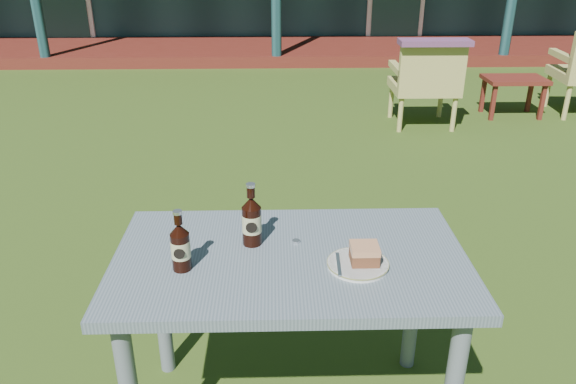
{
  "coord_description": "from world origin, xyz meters",
  "views": [
    {
      "loc": [
        -0.05,
        -3.24,
        1.71
      ],
      "look_at": [
        0.0,
        -1.3,
        0.82
      ],
      "focal_mm": 35.0,
      "sensor_mm": 36.0,
      "label": 1
    }
  ],
  "objects_px": {
    "plate": "(358,264)",
    "cola_bottle_near": "(252,220)",
    "cake_slice": "(364,253)",
    "cola_bottle_far": "(180,246)",
    "cafe_table": "(290,281)",
    "armchair_left": "(426,80)",
    "side_table": "(514,83)"
  },
  "relations": [
    {
      "from": "plate",
      "to": "cola_bottle_near",
      "type": "xyz_separation_m",
      "value": [
        -0.35,
        0.16,
        0.08
      ]
    },
    {
      "from": "plate",
      "to": "cake_slice",
      "type": "height_order",
      "value": "cake_slice"
    },
    {
      "from": "cola_bottle_near",
      "to": "cola_bottle_far",
      "type": "distance_m",
      "value": 0.27
    },
    {
      "from": "cafe_table",
      "to": "plate",
      "type": "xyz_separation_m",
      "value": [
        0.22,
        -0.07,
        0.11
      ]
    },
    {
      "from": "cake_slice",
      "to": "cafe_table",
      "type": "bearing_deg",
      "value": 163.92
    },
    {
      "from": "plate",
      "to": "armchair_left",
      "type": "relative_size",
      "value": 0.25
    },
    {
      "from": "cafe_table",
      "to": "cola_bottle_far",
      "type": "height_order",
      "value": "cola_bottle_far"
    },
    {
      "from": "cola_bottle_near",
      "to": "armchair_left",
      "type": "height_order",
      "value": "cola_bottle_near"
    },
    {
      "from": "cake_slice",
      "to": "side_table",
      "type": "xyz_separation_m",
      "value": [
        2.17,
        4.02,
        -0.42
      ]
    },
    {
      "from": "cake_slice",
      "to": "cola_bottle_near",
      "type": "bearing_deg",
      "value": 157.36
    },
    {
      "from": "armchair_left",
      "to": "cake_slice",
      "type": "bearing_deg",
      "value": -107.54
    },
    {
      "from": "cola_bottle_near",
      "to": "cake_slice",
      "type": "bearing_deg",
      "value": -22.64
    },
    {
      "from": "cafe_table",
      "to": "plate",
      "type": "bearing_deg",
      "value": -18.58
    },
    {
      "from": "cola_bottle_near",
      "to": "armchair_left",
      "type": "bearing_deg",
      "value": 66.48
    },
    {
      "from": "plate",
      "to": "side_table",
      "type": "relative_size",
      "value": 0.34
    },
    {
      "from": "cola_bottle_far",
      "to": "armchair_left",
      "type": "xyz_separation_m",
      "value": [
        1.76,
        3.69,
        -0.35
      ]
    },
    {
      "from": "cake_slice",
      "to": "cola_bottle_far",
      "type": "height_order",
      "value": "cola_bottle_far"
    },
    {
      "from": "cafe_table",
      "to": "cola_bottle_near",
      "type": "xyz_separation_m",
      "value": [
        -0.13,
        0.09,
        0.19
      ]
    },
    {
      "from": "plate",
      "to": "cola_bottle_far",
      "type": "bearing_deg",
      "value": 179.99
    },
    {
      "from": "cafe_table",
      "to": "plate",
      "type": "distance_m",
      "value": 0.26
    },
    {
      "from": "cake_slice",
      "to": "armchair_left",
      "type": "distance_m",
      "value": 3.87
    },
    {
      "from": "plate",
      "to": "side_table",
      "type": "distance_m",
      "value": 4.59
    },
    {
      "from": "plate",
      "to": "side_table",
      "type": "xyz_separation_m",
      "value": [
        2.19,
        4.02,
        -0.39
      ]
    },
    {
      "from": "cafe_table",
      "to": "armchair_left",
      "type": "height_order",
      "value": "armchair_left"
    },
    {
      "from": "cafe_table",
      "to": "cake_slice",
      "type": "height_order",
      "value": "cake_slice"
    },
    {
      "from": "armchair_left",
      "to": "cafe_table",
      "type": "bearing_deg",
      "value": -111.23
    },
    {
      "from": "cafe_table",
      "to": "cake_slice",
      "type": "distance_m",
      "value": 0.29
    },
    {
      "from": "cafe_table",
      "to": "cola_bottle_far",
      "type": "bearing_deg",
      "value": -168.27
    },
    {
      "from": "side_table",
      "to": "plate",
      "type": "bearing_deg",
      "value": -118.51
    },
    {
      "from": "cola_bottle_near",
      "to": "cola_bottle_far",
      "type": "bearing_deg",
      "value": -144.42
    },
    {
      "from": "side_table",
      "to": "armchair_left",
      "type": "bearing_deg",
      "value": -161.41
    },
    {
      "from": "side_table",
      "to": "cola_bottle_near",
      "type": "bearing_deg",
      "value": -123.28
    }
  ]
}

